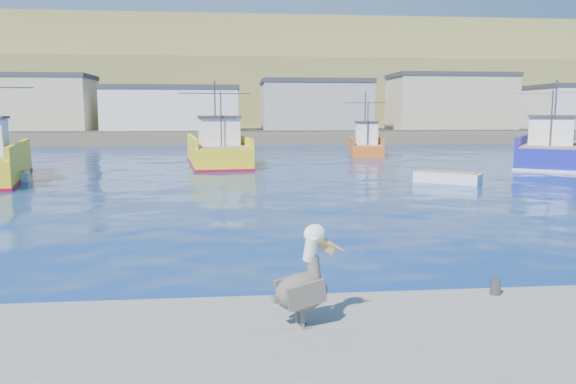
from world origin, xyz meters
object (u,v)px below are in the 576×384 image
object	(u,v)px
trawler_blue	(552,151)
pelican	(304,283)
boat_orange	(365,145)
trawler_yellow_b	(217,151)
skiff_mid	(447,178)

from	to	relation	value
trawler_blue	pelican	size ratio (longest dim) A/B	7.49
boat_orange	pelican	distance (m)	45.34
trawler_yellow_b	boat_orange	size ratio (longest dim) A/B	1.58
pelican	trawler_blue	bearing A→B (deg)	53.88
trawler_blue	skiff_mid	world-z (taller)	trawler_blue
trawler_blue	boat_orange	distance (m)	16.68
trawler_yellow_b	boat_orange	world-z (taller)	trawler_yellow_b
trawler_blue	boat_orange	xyz separation A→B (m)	(-11.65, 11.93, -0.10)
skiff_mid	pelican	distance (m)	24.83
boat_orange	pelican	size ratio (longest dim) A/B	4.66
trawler_yellow_b	trawler_blue	world-z (taller)	trawler_blue
boat_orange	pelican	world-z (taller)	boat_orange
trawler_blue	pelican	world-z (taller)	trawler_blue
pelican	boat_orange	bearing A→B (deg)	75.15
trawler_yellow_b	skiff_mid	bearing A→B (deg)	-44.09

